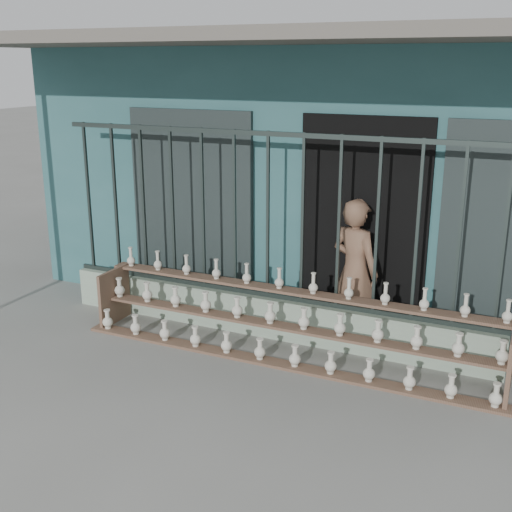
% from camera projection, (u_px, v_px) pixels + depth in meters
% --- Properties ---
extents(ground, '(60.00, 60.00, 0.00)m').
position_uv_depth(ground, '(212.00, 386.00, 6.03)').
color(ground, slate).
extents(workshop_building, '(7.40, 6.60, 3.21)m').
position_uv_depth(workshop_building, '(349.00, 156.00, 9.24)').
color(workshop_building, '#2C5B5E').
rests_on(workshop_building, ground).
extents(parapet_wall, '(5.00, 0.20, 0.45)m').
position_uv_depth(parapet_wall, '(267.00, 316.00, 7.10)').
color(parapet_wall, '#8FA78F').
rests_on(parapet_wall, ground).
extents(security_fence, '(5.00, 0.04, 1.80)m').
position_uv_depth(security_fence, '(268.00, 217.00, 6.77)').
color(security_fence, '#283330').
rests_on(security_fence, parapet_wall).
extents(shelf_rack, '(4.50, 0.68, 0.85)m').
position_uv_depth(shelf_rack, '(286.00, 323.00, 6.54)').
color(shelf_rack, brown).
rests_on(shelf_rack, ground).
extents(elderly_woman, '(0.68, 0.57, 1.57)m').
position_uv_depth(elderly_woman, '(355.00, 271.00, 6.82)').
color(elderly_woman, brown).
rests_on(elderly_woman, ground).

